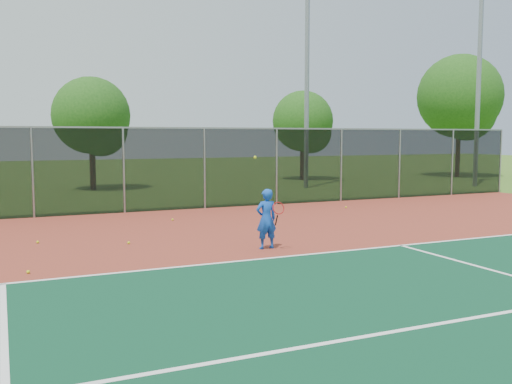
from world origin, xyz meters
The scene contains 14 objects.
ground centered at (0.00, 0.00, 0.00)m, with size 120.00×120.00×0.00m, color #3A611B.
court_apron centered at (0.00, 2.00, 0.01)m, with size 30.00×20.00×0.02m, color maroon.
fence_back centered at (0.00, 12.00, 1.56)m, with size 30.00×0.06×3.03m.
tennis_player centered at (-1.19, 4.04, 0.75)m, with size 0.59×0.59×2.24m.
practice_ball_1 centered at (-6.17, 7.02, 0.06)m, with size 0.07×0.07×0.07m, color #C6D919.
practice_ball_2 centered at (-1.99, 9.40, 0.06)m, with size 0.07×0.07×0.07m, color #C6D919.
practice_ball_3 centered at (4.85, 9.83, 0.06)m, with size 0.07×0.07×0.07m, color #C6D919.
practice_ball_5 centered at (-4.10, 5.98, 0.06)m, with size 0.07×0.07×0.07m, color #C6D919.
practice_ball_6 centered at (-6.54, 3.70, 0.06)m, with size 0.07×0.07×0.07m, color #C6D919.
floodlight_n centered at (7.73, 18.07, 7.42)m, with size 0.90×0.40×13.26m.
floodlight_ne centered at (16.54, 15.09, 7.42)m, with size 0.90×0.40×13.26m.
tree_back_left centered at (-2.60, 21.48, 3.57)m, with size 3.88×3.88×5.70m.
tree_back_mid centered at (10.38, 23.06, 3.47)m, with size 3.77×3.77×5.54m.
tree_back_right centered at (21.08, 21.02, 5.09)m, with size 5.52×5.52×8.11m.
Camera 1 is at (-6.95, -8.19, 2.72)m, focal length 40.00 mm.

